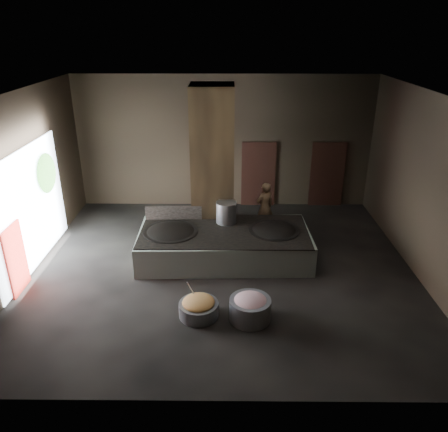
{
  "coord_description": "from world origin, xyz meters",
  "views": [
    {
      "loc": [
        0.13,
        -10.09,
        5.95
      ],
      "look_at": [
        0.03,
        0.58,
        1.25
      ],
      "focal_mm": 35.0,
      "sensor_mm": 36.0,
      "label": 1
    }
  ],
  "objects_px": {
    "cook": "(265,207)",
    "wok_left": "(171,234)",
    "wok_right": "(274,233)",
    "hearth_platform": "(224,245)",
    "veg_basin": "(199,309)",
    "stock_pot": "(226,212)",
    "meat_basin": "(250,309)"
  },
  "relations": [
    {
      "from": "wok_left",
      "to": "stock_pot",
      "type": "bearing_deg",
      "value": 21.8
    },
    {
      "from": "hearth_platform",
      "to": "wok_left",
      "type": "relative_size",
      "value": 3.17
    },
    {
      "from": "cook",
      "to": "meat_basin",
      "type": "height_order",
      "value": "cook"
    },
    {
      "from": "hearth_platform",
      "to": "wok_left",
      "type": "xyz_separation_m",
      "value": [
        -1.45,
        -0.05,
        0.35
      ]
    },
    {
      "from": "hearth_platform",
      "to": "wok_right",
      "type": "distance_m",
      "value": 1.4
    },
    {
      "from": "veg_basin",
      "to": "stock_pot",
      "type": "bearing_deg",
      "value": 79.51
    },
    {
      "from": "wok_right",
      "to": "hearth_platform",
      "type": "bearing_deg",
      "value": -177.88
    },
    {
      "from": "cook",
      "to": "veg_basin",
      "type": "height_order",
      "value": "cook"
    },
    {
      "from": "wok_left",
      "to": "veg_basin",
      "type": "xyz_separation_m",
      "value": [
        0.91,
        -2.59,
        -0.59
      ]
    },
    {
      "from": "cook",
      "to": "wok_left",
      "type": "bearing_deg",
      "value": 6.45
    },
    {
      "from": "wok_right",
      "to": "veg_basin",
      "type": "bearing_deg",
      "value": -125.09
    },
    {
      "from": "wok_left",
      "to": "wok_right",
      "type": "height_order",
      "value": "wok_left"
    },
    {
      "from": "cook",
      "to": "veg_basin",
      "type": "relative_size",
      "value": 1.79
    },
    {
      "from": "cook",
      "to": "meat_basin",
      "type": "bearing_deg",
      "value": 54.25
    },
    {
      "from": "wok_right",
      "to": "stock_pot",
      "type": "height_order",
      "value": "stock_pot"
    },
    {
      "from": "stock_pot",
      "to": "meat_basin",
      "type": "height_order",
      "value": "stock_pot"
    },
    {
      "from": "cook",
      "to": "meat_basin",
      "type": "xyz_separation_m",
      "value": [
        -0.64,
        -4.52,
        -0.54
      ]
    },
    {
      "from": "cook",
      "to": "meat_basin",
      "type": "relative_size",
      "value": 1.73
    },
    {
      "from": "meat_basin",
      "to": "wok_left",
      "type": "bearing_deg",
      "value": 127.06
    },
    {
      "from": "stock_pot",
      "to": "veg_basin",
      "type": "relative_size",
      "value": 0.68
    },
    {
      "from": "hearth_platform",
      "to": "cook",
      "type": "bearing_deg",
      "value": 53.48
    },
    {
      "from": "stock_pot",
      "to": "cook",
      "type": "height_order",
      "value": "cook"
    },
    {
      "from": "wok_right",
      "to": "veg_basin",
      "type": "xyz_separation_m",
      "value": [
        -1.89,
        -2.69,
        -0.59
      ]
    },
    {
      "from": "cook",
      "to": "veg_basin",
      "type": "xyz_separation_m",
      "value": [
        -1.77,
        -4.41,
        -0.63
      ]
    },
    {
      "from": "wok_left",
      "to": "cook",
      "type": "relative_size",
      "value": 0.92
    },
    {
      "from": "stock_pot",
      "to": "veg_basin",
      "type": "bearing_deg",
      "value": -100.49
    },
    {
      "from": "wok_left",
      "to": "meat_basin",
      "type": "xyz_separation_m",
      "value": [
        2.04,
        -2.7,
        -0.5
      ]
    },
    {
      "from": "wok_right",
      "to": "stock_pot",
      "type": "bearing_deg",
      "value": 158.96
    },
    {
      "from": "wok_right",
      "to": "meat_basin",
      "type": "bearing_deg",
      "value": -105.21
    },
    {
      "from": "wok_right",
      "to": "veg_basin",
      "type": "relative_size",
      "value": 1.54
    },
    {
      "from": "wok_left",
      "to": "hearth_platform",
      "type": "bearing_deg",
      "value": 1.97
    },
    {
      "from": "wok_left",
      "to": "cook",
      "type": "bearing_deg",
      "value": 34.11
    }
  ]
}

